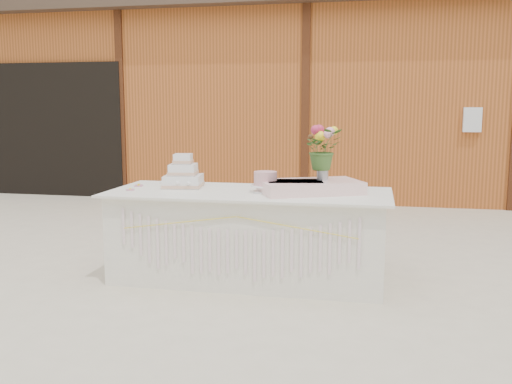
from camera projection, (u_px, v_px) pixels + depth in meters
ground at (249, 278)px, 4.98m from camera, size 80.00×80.00×0.00m
barn at (318, 96)px, 10.53m from camera, size 12.60×4.60×3.30m
cake_table at (249, 235)px, 4.91m from camera, size 2.40×1.00×0.77m
wedding_cake at (183, 176)px, 5.10m from camera, size 0.38×0.38×0.30m
pink_cake_stand at (265, 181)px, 4.78m from camera, size 0.25×0.25×0.18m
satin_runner at (310, 187)px, 4.77m from camera, size 0.94×0.78×0.10m
flower_vase at (323, 172)px, 4.80m from camera, size 0.10×0.10×0.13m
bouquet at (323, 143)px, 4.76m from camera, size 0.40×0.38×0.35m
loose_flowers at (134, 186)px, 5.09m from camera, size 0.28×0.39×0.02m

